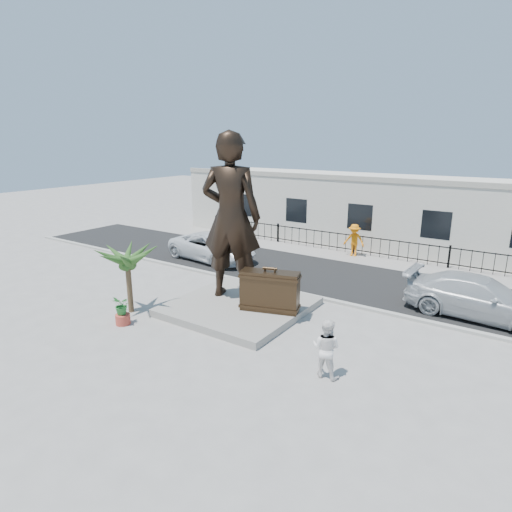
{
  "coord_description": "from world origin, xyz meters",
  "views": [
    {
      "loc": [
        9.41,
        -11.86,
        6.91
      ],
      "look_at": [
        0.0,
        2.0,
        2.3
      ],
      "focal_mm": 30.0,
      "sensor_mm": 36.0,
      "label": 1
    }
  ],
  "objects_px": {
    "suitcase": "(270,291)",
    "car_white": "(212,247)",
    "tourist": "(326,348)",
    "statue": "(231,217)"
  },
  "relations": [
    {
      "from": "statue",
      "to": "car_white",
      "type": "xyz_separation_m",
      "value": [
        -5.08,
        4.74,
        -2.99
      ]
    },
    {
      "from": "statue",
      "to": "suitcase",
      "type": "xyz_separation_m",
      "value": [
        2.23,
        -0.47,
        -2.67
      ]
    },
    {
      "from": "tourist",
      "to": "car_white",
      "type": "xyz_separation_m",
      "value": [
        -11.04,
        7.97,
        -0.13
      ]
    },
    {
      "from": "suitcase",
      "to": "car_white",
      "type": "relative_size",
      "value": 0.41
    },
    {
      "from": "tourist",
      "to": "car_white",
      "type": "bearing_deg",
      "value": -38.11
    },
    {
      "from": "statue",
      "to": "tourist",
      "type": "bearing_deg",
      "value": 133.97
    },
    {
      "from": "suitcase",
      "to": "car_white",
      "type": "xyz_separation_m",
      "value": [
        -7.3,
        5.2,
        -0.32
      ]
    },
    {
      "from": "tourist",
      "to": "suitcase",
      "type": "bearing_deg",
      "value": -38.82
    },
    {
      "from": "statue",
      "to": "car_white",
      "type": "bearing_deg",
      "value": -60.57
    },
    {
      "from": "statue",
      "to": "suitcase",
      "type": "bearing_deg",
      "value": 150.63
    }
  ]
}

